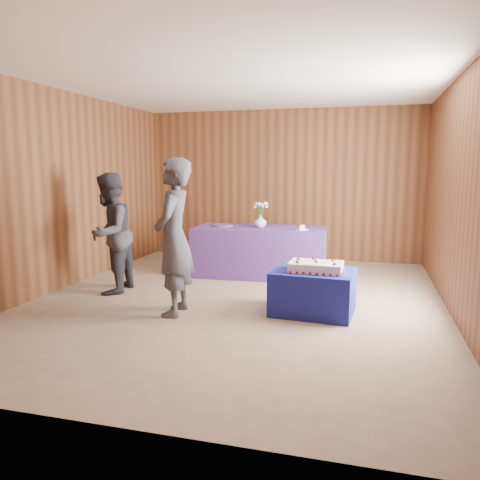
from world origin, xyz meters
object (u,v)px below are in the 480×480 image
at_px(serving_table, 260,251).
at_px(vase, 260,221).
at_px(sheet_cake, 316,267).
at_px(cake_table, 313,292).
at_px(guest_left, 174,238).
at_px(guest_right, 110,233).

height_order(serving_table, vase, vase).
bearing_deg(sheet_cake, serving_table, 122.26).
xyz_separation_m(cake_table, guest_left, (-1.52, -0.44, 0.63)).
bearing_deg(guest_left, guest_right, -126.01).
xyz_separation_m(serving_table, guest_left, (-0.50, -2.16, 0.51)).
height_order(cake_table, serving_table, serving_table).
relative_size(cake_table, guest_left, 0.51).
xyz_separation_m(guest_left, guest_right, (-1.20, 0.66, -0.09)).
bearing_deg(guest_left, vase, 159.69).
relative_size(serving_table, guest_left, 1.13).
distance_m(guest_left, guest_right, 1.37).
height_order(serving_table, sheet_cake, serving_table).
xyz_separation_m(vase, guest_left, (-0.50, -2.18, 0.04)).
distance_m(sheet_cake, guest_left, 1.63).
bearing_deg(guest_left, sheet_cake, 97.11).
bearing_deg(sheet_cake, guest_right, 176.29).
height_order(vase, guest_right, guest_right).
bearing_deg(guest_right, serving_table, 126.49).
relative_size(serving_table, sheet_cake, 3.20).
distance_m(serving_table, sheet_cake, 2.06).
xyz_separation_m(cake_table, serving_table, (-1.01, 1.72, 0.12)).
height_order(cake_table, sheet_cake, sheet_cake).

